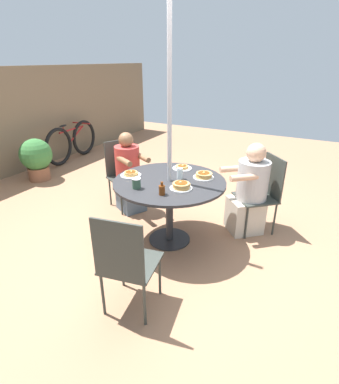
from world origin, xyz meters
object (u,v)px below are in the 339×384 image
at_px(patio_chair_north, 123,171).
at_px(syrup_bottle, 162,190).
at_px(diner_south, 249,193).
at_px(pancake_plate_a, 131,174).
at_px(drinking_glass_a, 180,174).
at_px(diner_north, 129,176).
at_px(coffee_cup, 136,183).
at_px(pancake_plate_b, 204,176).
at_px(patio_chair_south, 263,190).
at_px(pancake_plate_c, 181,186).
at_px(bicycle, 72,142).
at_px(potted_shrub, 36,157).
at_px(pancake_plate_d, 182,167).
at_px(patio_chair_east, 126,261).
at_px(patio_table, 170,189).

height_order(patio_chair_north, syrup_bottle, patio_chair_north).
bearing_deg(diner_south, syrup_bottle, 106.78).
bearing_deg(pancake_plate_a, drinking_glass_a, -71.79).
bearing_deg(diner_south, pancake_plate_a, 79.82).
bearing_deg(diner_north, syrup_bottle, 77.77).
bearing_deg(syrup_bottle, coffee_cup, 87.31).
height_order(diner_south, coffee_cup, diner_south).
bearing_deg(diner_south, pancake_plate_b, 90.74).
xyz_separation_m(patio_chair_south, pancake_plate_c, (-0.90, 0.66, 0.26)).
bearing_deg(patio_chair_south, bicycle, 34.75).
relative_size(diner_north, diner_south, 0.99).
relative_size(coffee_cup, bicycle, 0.07).
bearing_deg(syrup_bottle, pancake_plate_b, -17.03).
xyz_separation_m(patio_chair_south, potted_shrub, (-0.14, 3.80, -0.12)).
xyz_separation_m(coffee_cup, bicycle, (2.12, 3.06, -0.43)).
height_order(syrup_bottle, potted_shrub, syrup_bottle).
distance_m(pancake_plate_d, bicycle, 3.51).
distance_m(diner_south, pancake_plate_d, 0.85).
bearing_deg(drinking_glass_a, syrup_bottle, -175.73).
relative_size(pancake_plate_d, syrup_bottle, 1.73).
relative_size(patio_chair_east, potted_shrub, 1.28).
bearing_deg(pancake_plate_d, diner_north, 87.28).
bearing_deg(diner_north, coffee_cup, 67.55).
relative_size(syrup_bottle, coffee_cup, 1.24).
xyz_separation_m(patio_table, coffee_cup, (-0.34, 0.20, 0.16)).
bearing_deg(drinking_glass_a, pancake_plate_a, 108.21).
bearing_deg(patio_chair_south, patio_chair_east, 119.74).
height_order(patio_chair_north, pancake_plate_d, patio_chair_north).
distance_m(diner_north, pancake_plate_b, 1.21).
bearing_deg(patio_chair_east, pancake_plate_c, 79.66).
distance_m(patio_chair_south, pancake_plate_d, 1.01).
bearing_deg(patio_table, potted_shrub, 78.05).
xyz_separation_m(coffee_cup, drinking_glass_a, (0.44, -0.27, 0.01)).
height_order(pancake_plate_b, potted_shrub, pancake_plate_b).
bearing_deg(bicycle, patio_chair_south, -110.18).
relative_size(patio_chair_south, pancake_plate_a, 4.04).
height_order(pancake_plate_b, pancake_plate_d, pancake_plate_b).
height_order(patio_chair_east, drinking_glass_a, patio_chair_east).
xyz_separation_m(pancake_plate_c, potted_shrub, (0.76, 3.15, -0.38)).
distance_m(patio_chair_east, pancake_plate_c, 1.03).
relative_size(diner_north, potted_shrub, 1.50).
xyz_separation_m(patio_chair_north, pancake_plate_c, (-0.67, -1.24, 0.26)).
bearing_deg(syrup_bottle, diner_north, 50.51).
height_order(pancake_plate_b, drinking_glass_a, drinking_glass_a).
distance_m(diner_north, syrup_bottle, 1.30).
bearing_deg(pancake_plate_d, potted_shrub, 85.77).
bearing_deg(patio_chair_east, coffee_cup, 106.81).
distance_m(patio_table, syrup_bottle, 0.40).
xyz_separation_m(coffee_cup, potted_shrub, (0.96, 2.74, -0.40)).
distance_m(patio_chair_north, diner_north, 0.18).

